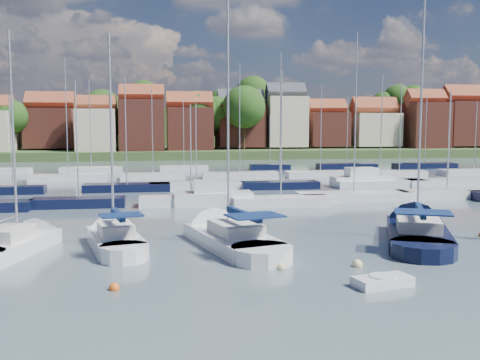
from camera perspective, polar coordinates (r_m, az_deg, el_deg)
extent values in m
plane|color=#495863|center=(68.67, -0.21, -0.15)|extent=(260.00, 260.00, 0.00)
cube|color=silver|center=(32.36, -13.19, -6.66)|extent=(3.98, 6.72, 1.20)
cone|color=silver|center=(36.17, -14.14, -5.36)|extent=(3.24, 3.57, 2.62)
cylinder|color=silver|center=(29.33, -12.24, -7.94)|extent=(3.15, 3.15, 1.20)
cube|color=beige|center=(31.74, -13.11, -5.15)|extent=(2.38, 2.97, 0.70)
cylinder|color=#B2B2B7|center=(32.05, -13.58, 4.79)|extent=(0.14, 0.14, 11.65)
cylinder|color=#B2B2B7|center=(30.74, -12.89, -3.89)|extent=(0.89, 3.43, 0.10)
cube|color=#0F214B|center=(30.72, -12.90, -3.61)|extent=(1.04, 3.30, 0.35)
cube|color=#0F214B|center=(29.59, -12.56, -3.67)|extent=(2.53, 2.04, 0.08)
cube|color=silver|center=(31.93, -0.86, -6.67)|extent=(5.34, 8.65, 1.20)
cone|color=silver|center=(36.52, -3.97, -5.09)|extent=(4.26, 4.66, 3.36)
cylinder|color=silver|center=(28.37, 2.36, -8.27)|extent=(4.12, 4.12, 1.20)
cube|color=beige|center=(31.24, -0.46, -5.17)|extent=(3.14, 3.85, 0.70)
cylinder|color=#B2B2B7|center=(31.71, -1.29, 7.90)|extent=(0.14, 0.14, 14.92)
cylinder|color=#B2B2B7|center=(30.08, 0.39, -3.95)|extent=(1.27, 4.35, 0.10)
cube|color=#0F214B|center=(30.05, 0.39, -3.67)|extent=(1.40, 4.18, 0.35)
cube|color=#0F214B|center=(28.73, 1.59, -3.81)|extent=(3.28, 2.69, 0.08)
cube|color=black|center=(35.16, 18.38, -5.81)|extent=(6.65, 9.27, 1.20)
cone|color=black|center=(40.40, 17.86, -4.30)|extent=(4.92, 5.23, 3.57)
cylinder|color=black|center=(30.99, 18.93, -7.38)|extent=(4.68, 4.68, 1.20)
cube|color=beige|center=(34.40, 18.50, -4.45)|extent=(3.70, 4.26, 0.70)
cylinder|color=#B2B2B7|center=(35.11, 18.78, 8.45)|extent=(0.14, 0.14, 16.21)
cylinder|color=#B2B2B7|center=(33.09, 18.69, -3.37)|extent=(1.96, 4.41, 0.10)
cube|color=#0F214B|center=(33.07, 18.70, -3.11)|extent=(2.05, 4.27, 0.35)
cube|color=#0F214B|center=(31.52, 18.92, -3.27)|extent=(3.63, 3.16, 0.08)
cube|color=silver|center=(32.95, -23.00, -6.75)|extent=(4.39, 6.91, 1.20)
cone|color=silver|center=(36.37, -19.76, -5.47)|extent=(3.45, 3.75, 2.67)
cube|color=beige|center=(32.39, -23.47, -5.26)|extent=(2.55, 3.09, 0.70)
cylinder|color=#B2B2B7|center=(32.60, -23.04, 4.40)|extent=(0.14, 0.14, 11.52)
cube|color=silver|center=(25.14, 14.95, -10.48)|extent=(2.84, 1.78, 0.52)
cylinder|color=silver|center=(25.10, 14.96, -10.17)|extent=(1.22, 1.22, 0.33)
sphere|color=#D85914|center=(24.46, -13.25, -11.36)|extent=(0.47, 0.47, 0.47)
sphere|color=beige|center=(27.17, 4.39, -9.47)|extent=(0.47, 0.47, 0.47)
sphere|color=beige|center=(28.22, 12.41, -9.01)|extent=(0.54, 0.54, 0.54)
sphere|color=#D85914|center=(38.00, 15.88, -5.26)|extent=(0.48, 0.48, 0.48)
cube|color=black|center=(49.04, -16.82, -2.40)|extent=(8.01, 2.24, 1.00)
cylinder|color=#B2B2B7|center=(48.58, -17.01, 4.12)|extent=(0.12, 0.12, 10.16)
cube|color=silver|center=(48.30, -5.23, -2.30)|extent=(9.22, 2.58, 1.00)
cylinder|color=#B2B2B7|center=(47.87, -5.28, 3.15)|extent=(0.12, 0.12, 8.18)
cube|color=silver|center=(47.88, 4.38, -2.36)|extent=(8.78, 2.46, 1.00)
cylinder|color=#B2B2B7|center=(47.40, 4.44, 4.87)|extent=(0.12, 0.12, 11.06)
cube|color=silver|center=(52.05, 12.04, -1.81)|extent=(10.79, 3.02, 1.00)
cylinder|color=#B2B2B7|center=(51.61, 12.22, 6.95)|extent=(0.12, 0.12, 14.87)
cube|color=silver|center=(56.55, 21.18, -1.48)|extent=(10.13, 2.84, 1.00)
cylinder|color=#B2B2B7|center=(56.16, 21.38, 3.89)|extent=(0.12, 0.12, 9.59)
cube|color=silver|center=(48.24, -2.89, -2.11)|extent=(7.00, 2.60, 1.40)
cube|color=silver|center=(48.10, -2.90, -0.81)|extent=(3.50, 2.20, 1.30)
cube|color=black|center=(60.80, -23.06, -1.07)|extent=(6.54, 1.83, 1.00)
cylinder|color=#B2B2B7|center=(60.44, -23.26, 3.82)|extent=(0.12, 0.12, 9.37)
cube|color=black|center=(59.65, -11.96, -0.85)|extent=(9.30, 2.60, 1.00)
cylinder|color=#B2B2B7|center=(59.26, -12.09, 5.15)|extent=(0.12, 0.12, 11.48)
cube|color=silver|center=(60.08, -4.67, -0.69)|extent=(10.40, 2.91, 1.00)
cylinder|color=#B2B2B7|center=(59.72, -4.71, 3.97)|extent=(0.12, 0.12, 8.77)
cube|color=black|center=(60.76, 4.27, -0.62)|extent=(8.80, 2.46, 1.00)
cylinder|color=#B2B2B7|center=(60.38, 4.33, 6.63)|extent=(0.12, 0.12, 14.33)
cube|color=silver|center=(64.39, 14.69, -0.43)|extent=(10.73, 3.00, 1.00)
cylinder|color=#B2B2B7|center=(64.03, 14.84, 5.43)|extent=(0.12, 0.12, 12.14)
cube|color=silver|center=(68.01, 21.28, -0.31)|extent=(10.48, 2.93, 1.00)
cylinder|color=#B2B2B7|center=(67.68, 21.45, 4.44)|extent=(0.12, 0.12, 10.28)
cube|color=silver|center=(64.40, 12.81, -0.25)|extent=(7.00, 2.60, 1.40)
cube|color=silver|center=(64.30, 12.83, 0.73)|extent=(3.50, 2.20, 1.30)
cube|color=silver|center=(72.97, -17.83, 0.20)|extent=(9.71, 2.72, 1.00)
cylinder|color=#B2B2B7|center=(72.66, -18.03, 6.44)|extent=(0.12, 0.12, 14.88)
cube|color=silver|center=(72.36, -9.26, 0.36)|extent=(8.49, 2.38, 1.00)
cylinder|color=#B2B2B7|center=(72.04, -9.34, 5.24)|extent=(0.12, 0.12, 11.31)
cube|color=silver|center=(72.47, -0.03, 0.44)|extent=(10.16, 2.85, 1.00)
cylinder|color=#B2B2B7|center=(72.15, -0.03, 6.62)|extent=(0.12, 0.12, 14.59)
cube|color=silver|center=(75.15, 8.56, 0.57)|extent=(9.53, 2.67, 1.00)
cylinder|color=#B2B2B7|center=(74.85, 8.64, 5.50)|extent=(0.12, 0.12, 11.91)
cube|color=silver|center=(77.87, 16.61, 0.57)|extent=(7.62, 2.13, 1.00)
cylinder|color=#B2B2B7|center=(77.57, 16.75, 5.41)|extent=(0.12, 0.12, 12.13)
cube|color=silver|center=(84.66, 23.69, 0.73)|extent=(10.17, 2.85, 1.00)
cylinder|color=#B2B2B7|center=(84.40, 23.84, 4.36)|extent=(0.12, 0.12, 9.73)
cube|color=silver|center=(84.96, -15.57, 1.02)|extent=(9.24, 2.59, 1.00)
cylinder|color=#B2B2B7|center=(84.68, -15.70, 5.80)|extent=(0.12, 0.12, 13.17)
cube|color=silver|center=(85.20, -6.00, 1.22)|extent=(7.57, 2.12, 1.00)
cylinder|color=#B2B2B7|center=(84.94, -6.04, 5.00)|extent=(0.12, 0.12, 10.24)
cube|color=black|center=(87.17, 3.21, 1.35)|extent=(6.58, 1.84, 1.00)
cylinder|color=#B2B2B7|center=(86.93, 3.22, 4.31)|extent=(0.12, 0.12, 8.01)
cube|color=black|center=(90.72, 11.31, 1.42)|extent=(9.92, 2.78, 1.00)
cylinder|color=#B2B2B7|center=(90.46, 11.39, 5.18)|extent=(0.12, 0.12, 10.92)
cube|color=black|center=(95.20, 19.09, 1.41)|extent=(10.55, 2.95, 1.00)
cylinder|color=#B2B2B7|center=(94.96, 19.22, 5.18)|extent=(0.12, 0.12, 11.51)
cube|color=#3D4C26|center=(145.05, -4.76, 3.11)|extent=(200.00, 70.00, 3.00)
cube|color=#3D4C26|center=(169.85, -5.38, 5.08)|extent=(200.00, 60.00, 14.00)
cube|color=brown|center=(127.49, -19.48, 5.24)|extent=(10.37, 9.97, 8.73)
cube|color=brown|center=(127.59, -19.57, 7.77)|extent=(10.57, 5.13, 5.13)
cube|color=beige|center=(117.21, -15.00, 5.11)|extent=(8.09, 8.80, 8.96)
cube|color=brown|center=(117.28, -15.07, 7.78)|extent=(8.25, 4.00, 4.00)
cube|color=brown|center=(117.50, -10.38, 5.71)|extent=(9.36, 10.17, 10.97)
cube|color=brown|center=(117.69, -10.44, 8.94)|extent=(9.54, 4.63, 4.63)
cube|color=brown|center=(119.39, -5.39, 5.40)|extent=(9.90, 8.56, 9.42)
cube|color=brown|center=(119.50, -5.41, 8.25)|extent=(10.10, 4.90, 4.90)
cube|color=brown|center=(125.66, 0.04, 5.74)|extent=(10.59, 8.93, 9.49)
cube|color=#383A42|center=(125.80, 0.04, 8.49)|extent=(10.80, 5.24, 5.24)
cube|color=beige|center=(126.90, 4.86, 6.21)|extent=(9.01, 8.61, 11.65)
cube|color=#383A42|center=(127.14, 4.89, 9.33)|extent=(9.19, 4.46, 4.46)
cube|color=brown|center=(130.91, 9.21, 5.34)|extent=(9.10, 9.34, 8.00)
cube|color=brown|center=(130.97, 9.24, 7.58)|extent=(9.28, 4.50, 4.50)
cube|color=beige|center=(134.63, 14.05, 5.23)|extent=(10.86, 9.59, 7.88)
cube|color=brown|center=(134.70, 14.11, 7.47)|extent=(11.07, 5.37, 5.37)
cube|color=brown|center=(137.26, 19.07, 5.49)|extent=(9.18, 9.96, 10.97)
cube|color=brown|center=(137.41, 19.16, 8.24)|extent=(9.36, 4.54, 4.54)
cube|color=brown|center=(144.04, 22.87, 5.55)|extent=(11.39, 9.67, 10.76)
cube|color=brown|center=(144.22, 22.98, 8.24)|extent=(11.62, 5.64, 5.64)
cylinder|color=#382619|center=(157.95, 16.39, 6.09)|extent=(0.50, 0.50, 4.47)
sphere|color=#294A17|center=(158.11, 16.45, 8.29)|extent=(8.18, 8.18, 8.18)
cylinder|color=#382619|center=(124.25, -2.49, 4.30)|extent=(0.50, 0.50, 4.46)
sphere|color=#294A17|center=(124.24, -2.50, 7.09)|extent=(8.15, 8.15, 8.15)
cylinder|color=#382619|center=(143.48, 1.42, 6.40)|extent=(0.50, 0.50, 5.15)
sphere|color=#294A17|center=(143.72, 1.42, 9.19)|extent=(9.41, 9.41, 9.41)
cylinder|color=#382619|center=(143.89, -10.19, 6.35)|extent=(0.50, 0.50, 4.56)
sphere|color=#294A17|center=(144.08, -10.24, 8.81)|extent=(8.34, 8.34, 8.34)
cylinder|color=#382619|center=(133.44, -14.44, 4.37)|extent=(0.50, 0.50, 5.15)
sphere|color=#294A17|center=(133.47, -14.52, 7.37)|extent=(9.42, 9.42, 9.42)
cylinder|color=#382619|center=(137.82, -20.81, 5.29)|extent=(0.50, 0.50, 3.42)
sphere|color=#294A17|center=(137.88, -20.88, 7.22)|extent=(6.26, 6.26, 6.26)
cylinder|color=#382619|center=(134.43, 1.47, 4.27)|extent=(0.50, 0.50, 3.77)
sphere|color=#294A17|center=(134.39, 1.48, 6.45)|extent=(6.89, 6.89, 6.89)
cylinder|color=#382619|center=(120.06, 0.43, 4.43)|extent=(0.50, 0.50, 5.21)
sphere|color=#294A17|center=(120.09, 0.43, 7.80)|extent=(9.53, 9.53, 9.53)
cylinder|color=#382619|center=(147.98, 20.43, 3.89)|extent=(0.50, 0.50, 2.97)
sphere|color=#294A17|center=(147.93, 20.48, 5.46)|extent=(5.44, 5.44, 5.44)
cylinder|color=#382619|center=(121.66, -4.54, 4.34)|extent=(0.50, 0.50, 4.84)
sphere|color=#294A17|center=(121.66, -4.57, 7.44)|extent=(8.85, 8.85, 8.85)
cylinder|color=#382619|center=(156.44, 14.99, 6.01)|extent=(0.50, 0.50, 3.72)
sphere|color=#294A17|center=(156.55, 15.04, 7.86)|extent=(6.80, 6.80, 6.80)
cylinder|color=#382619|center=(137.62, 19.09, 4.05)|extent=(0.50, 0.50, 4.05)
sphere|color=#294A17|center=(137.59, 19.16, 6.33)|extent=(7.40, 7.40, 7.40)
cylinder|color=#382619|center=(124.24, -23.18, 3.73)|extent=(0.50, 0.50, 4.00)
sphere|color=#294A17|center=(124.20, -23.28, 6.23)|extent=(7.32, 7.32, 7.32)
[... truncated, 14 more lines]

